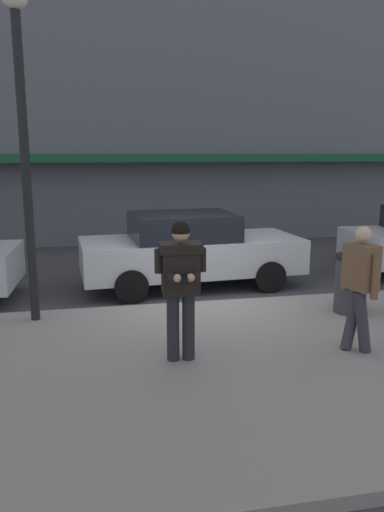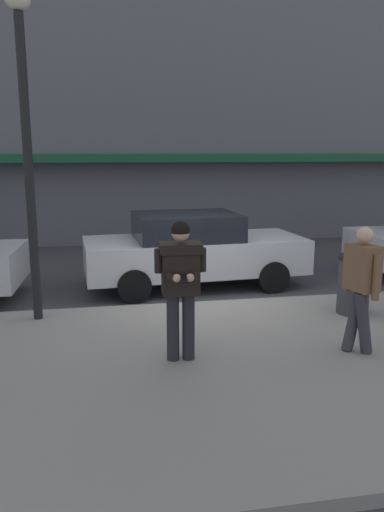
# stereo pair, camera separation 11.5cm
# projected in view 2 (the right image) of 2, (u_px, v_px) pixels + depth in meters

# --- Properties ---
(ground_plane) EXTENTS (80.00, 80.00, 0.00)m
(ground_plane) POSITION_uv_depth(u_px,v_px,m) (204.00, 305.00, 9.19)
(ground_plane) COLOR #3D3D42
(sidewalk) EXTENTS (32.00, 5.30, 0.14)m
(sidewalk) POSITION_uv_depth(u_px,v_px,m) (321.00, 360.00, 6.61)
(sidewalk) COLOR gray
(sidewalk) RESTS_ON ground
(curb_paint_line) EXTENTS (28.00, 0.12, 0.01)m
(curb_paint_line) POSITION_uv_depth(u_px,v_px,m) (255.00, 301.00, 9.41)
(curb_paint_line) COLOR silver
(curb_paint_line) RESTS_ON ground
(storefront_facade) EXTENTS (28.00, 4.70, 11.92)m
(storefront_facade) POSITION_uv_depth(u_px,v_px,m) (182.00, 53.00, 16.33)
(storefront_facade) COLOR slate
(storefront_facade) RESTS_ON ground
(parked_sedan_mid) EXTENTS (4.61, 2.16, 1.54)m
(parked_sedan_mid) POSITION_uv_depth(u_px,v_px,m) (193.00, 249.00, 10.35)
(parked_sedan_mid) COLOR silver
(parked_sedan_mid) RESTS_ON ground
(man_texting_on_phone) EXTENTS (0.65, 0.59, 1.81)m
(man_texting_on_phone) POSITION_uv_depth(u_px,v_px,m) (181.00, 276.00, 6.22)
(man_texting_on_phone) COLOR #23232B
(man_texting_on_phone) RESTS_ON sidewalk
(pedestrian_dark_coat) EXTENTS (0.40, 0.58, 1.70)m
(pedestrian_dark_coat) POSITION_uv_depth(u_px,v_px,m) (361.00, 282.00, 6.50)
(pedestrian_dark_coat) COLOR #33333D
(pedestrian_dark_coat) RESTS_ON sidewalk
(street_lamp_post) EXTENTS (0.36, 0.36, 4.88)m
(street_lamp_post) POSITION_uv_depth(u_px,v_px,m) (26.00, 127.00, 7.43)
(street_lamp_post) COLOR black
(street_lamp_post) RESTS_ON sidewalk
(trash_bin) EXTENTS (0.55, 0.55, 0.98)m
(trash_bin) POSITION_uv_depth(u_px,v_px,m) (354.00, 284.00, 8.22)
(trash_bin) COLOR #38383D
(trash_bin) RESTS_ON sidewalk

